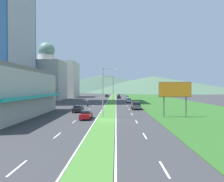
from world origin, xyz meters
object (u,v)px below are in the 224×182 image
car_3 (127,97)px  pickup_truck_0 (136,105)px  car_2 (78,109)px  car_4 (119,96)px  billboard_roadside (175,91)px  street_lamp_mid (112,88)px  car_0 (119,97)px  street_lamp_near (105,89)px  motorcycle_rider (88,104)px  car_6 (129,100)px  car_5 (86,115)px  car_1 (107,96)px

car_3 → pickup_truck_0: size_ratio=0.75×
car_2 → car_4: bearing=-8.4°
billboard_roadside → car_3: billboard_roadside is taller
street_lamp_mid → car_0: size_ratio=2.26×
street_lamp_near → car_3: size_ratio=2.28×
car_2 → street_lamp_near: bearing=-142.0°
billboard_roadside → car_3: (-5.71, 58.93, -4.19)m
street_lamp_mid → car_4: street_lamp_mid is taller
motorcycle_rider → street_lamp_mid: bearing=-49.8°
street_lamp_mid → billboard_roadside: street_lamp_mid is taller
car_2 → car_3: 52.83m
street_lamp_mid → car_2: bearing=-110.5°
car_0 → car_2: bearing=-10.5°
car_6 → street_lamp_mid: bearing=-32.0°
car_5 → motorcycle_rider: motorcycle_rider is taller
car_1 → car_0: bearing=-156.8°
street_lamp_near → car_0: 63.29m
street_lamp_mid → car_5: street_lamp_mid is taller
street_lamp_mid → car_1: 51.11m
car_2 → car_6: size_ratio=1.06×
car_2 → car_4: (10.46, 70.81, -0.01)m
pickup_truck_0 → car_3: bearing=179.9°
billboard_roadside → car_0: (-9.54, 62.59, -4.18)m
street_lamp_mid → billboard_roadside: bearing=-66.1°
car_0 → car_6: size_ratio=0.94×
street_lamp_near → street_lamp_mid: street_lamp_mid is taller
car_0 → pickup_truck_0: pickup_truck_0 is taller
car_0 → car_6: (3.45, -25.04, -0.03)m
street_lamp_near → pickup_truck_0: bearing=63.2°
billboard_roadside → car_2: size_ratio=1.42×
street_lamp_near → car_4: 79.44m
pickup_truck_0 → motorcycle_rider: size_ratio=2.70×
car_4 → motorcycle_rider: (-10.24, -57.13, -0.03)m
car_1 → car_4: (7.16, 0.34, 0.02)m
car_3 → pickup_truck_0: pickup_truck_0 is taller
street_lamp_near → car_5: street_lamp_near is taller
car_4 → car_2: bearing=-8.4°
car_1 → street_lamp_mid: bearing=-175.4°
car_0 → car_3: car_0 is taller
motorcycle_rider → billboard_roadside: bearing=-138.1°
pickup_truck_0 → car_2: bearing=-66.8°
car_1 → car_4: bearing=-87.3°
car_3 → billboard_roadside: bearing=5.5°
car_2 → car_6: (13.53, 29.58, -0.02)m
car_1 → motorcycle_rider: 56.87m
street_lamp_mid → car_3: (6.54, 31.24, -4.67)m
pickup_truck_0 → car_4: bearing=-177.1°
street_lamp_mid → car_5: bearing=-97.6°
car_2 → car_6: car_2 is taller
billboard_roadside → car_3: size_ratio=1.63×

